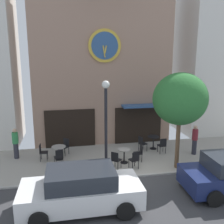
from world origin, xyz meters
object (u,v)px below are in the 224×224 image
(cafe_chair_right_end, at_px, (59,156))
(parked_car_white, at_px, (81,189))
(street_lamp, at_px, (106,126))
(cafe_table_near_curb, at_px, (124,154))
(cafe_table_leftmost, at_px, (153,140))
(cafe_chair_facing_street, at_px, (65,145))
(street_tree, at_px, (180,99))
(cafe_chair_outer, at_px, (142,143))
(cafe_chair_near_lamp, at_px, (42,151))
(pedestrian_maroon, at_px, (195,140))
(cafe_chair_near_tree, at_px, (116,159))
(cafe_chair_by_entrance, at_px, (139,152))
(cafe_chair_left_end, at_px, (162,145))
(cafe_table_center_left, at_px, (59,150))
(pedestrian_green, at_px, (16,143))
(cafe_chair_curbside, at_px, (135,159))

(cafe_chair_right_end, relative_size, parked_car_white, 0.21)
(street_lamp, relative_size, cafe_table_near_curb, 5.85)
(street_lamp, bearing_deg, cafe_table_leftmost, 36.01)
(cafe_chair_facing_street, height_order, cafe_chair_right_end, same)
(cafe_chair_facing_street, relative_size, parked_car_white, 0.21)
(street_tree, relative_size, cafe_chair_outer, 5.22)
(cafe_chair_near_lamp, xyz_separation_m, parked_car_white, (1.72, -4.75, 0.23))
(cafe_chair_facing_street, relative_size, cafe_chair_right_end, 1.00)
(cafe_chair_facing_street, xyz_separation_m, parked_car_white, (0.52, -5.43, 0.23))
(cafe_chair_near_lamp, distance_m, parked_car_white, 5.06)
(street_tree, bearing_deg, pedestrian_maroon, 40.18)
(cafe_chair_near_tree, bearing_deg, street_lamp, -175.30)
(cafe_chair_by_entrance, xyz_separation_m, parked_car_white, (-3.30, -3.72, 0.23))
(cafe_table_near_curb, distance_m, cafe_chair_right_end, 3.31)
(cafe_chair_near_lamp, bearing_deg, street_lamp, -29.92)
(cafe_table_leftmost, xyz_separation_m, cafe_chair_left_end, (0.25, -0.79, -0.02))
(cafe_table_near_curb, relative_size, cafe_chair_facing_street, 0.83)
(cafe_chair_left_end, distance_m, parked_car_white, 6.66)
(street_lamp, bearing_deg, cafe_chair_right_end, 158.19)
(cafe_chair_facing_street, distance_m, cafe_chair_left_end, 5.49)
(street_tree, relative_size, cafe_table_near_curb, 6.32)
(street_lamp, xyz_separation_m, cafe_chair_by_entrance, (1.90, 0.77, -1.68))
(cafe_table_center_left, height_order, cafe_chair_left_end, cafe_chair_left_end)
(pedestrian_green, bearing_deg, cafe_chair_near_lamp, -22.46)
(street_tree, xyz_separation_m, cafe_chair_curbside, (-2.09, 0.22, -2.91))
(cafe_table_leftmost, height_order, cafe_chair_outer, cafe_chair_outer)
(cafe_chair_near_tree, height_order, pedestrian_green, pedestrian_green)
(cafe_chair_facing_street, relative_size, cafe_chair_near_lamp, 1.00)
(cafe_chair_right_end, relative_size, pedestrian_green, 0.54)
(cafe_table_leftmost, distance_m, cafe_chair_by_entrance, 2.08)
(cafe_table_leftmost, distance_m, parked_car_white, 7.06)
(cafe_table_near_curb, height_order, cafe_chair_by_entrance, cafe_chair_by_entrance)
(street_tree, bearing_deg, cafe_chair_near_tree, 172.83)
(pedestrian_maroon, bearing_deg, cafe_chair_left_end, 165.71)
(cafe_table_near_curb, height_order, parked_car_white, parked_car_white)
(street_lamp, xyz_separation_m, cafe_table_center_left, (-2.26, 1.77, -1.68))
(cafe_chair_near_lamp, distance_m, cafe_chair_outer, 5.57)
(cafe_table_leftmost, bearing_deg, cafe_chair_near_lamp, -174.98)
(street_tree, xyz_separation_m, cafe_chair_near_lamp, (-6.60, 2.13, -2.91))
(cafe_chair_right_end, height_order, cafe_chair_by_entrance, same)
(cafe_table_near_curb, relative_size, cafe_chair_near_tree, 0.83)
(cafe_chair_near_tree, relative_size, pedestrian_maroon, 0.54)
(cafe_table_center_left, height_order, cafe_table_near_curb, cafe_table_near_curb)
(cafe_table_near_curb, xyz_separation_m, cafe_chair_right_end, (-3.30, 0.19, 0.03))
(cafe_chair_left_end, bearing_deg, cafe_chair_curbside, -141.42)
(cafe_chair_curbside, xyz_separation_m, cafe_chair_near_lamp, (-4.51, 1.91, 0.00))
(street_tree, xyz_separation_m, cafe_chair_right_end, (-5.72, 1.23, -2.91))
(cafe_chair_right_end, bearing_deg, cafe_table_center_left, 91.51)
(cafe_table_center_left, distance_m, cafe_chair_outer, 4.72)
(cafe_table_leftmost, bearing_deg, cafe_chair_outer, -162.54)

